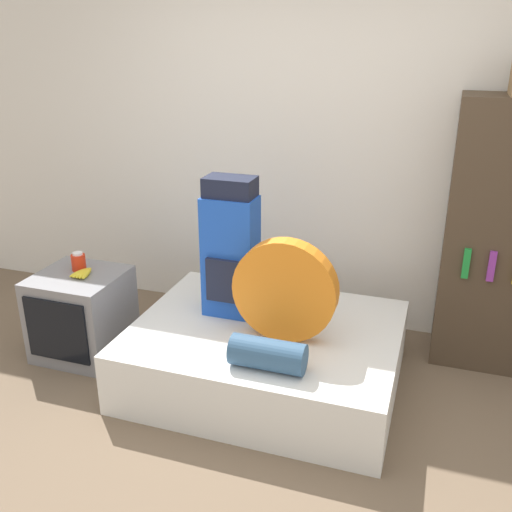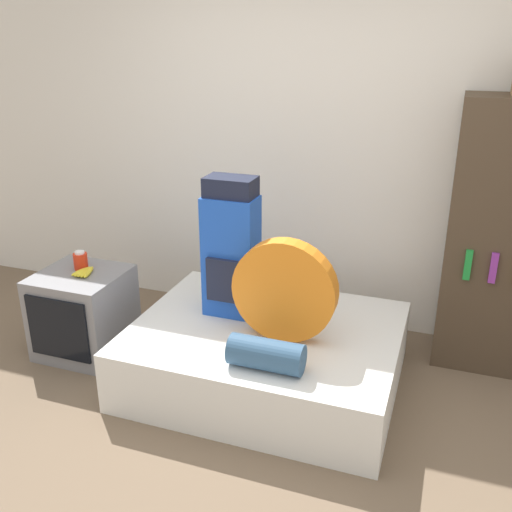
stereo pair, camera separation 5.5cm
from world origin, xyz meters
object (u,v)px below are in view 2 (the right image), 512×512
at_px(sleeping_roll, 266,354).
at_px(bookshelf, 508,239).
at_px(backpack, 231,250).
at_px(canister, 81,261).
at_px(television, 84,313).
at_px(tent_bag, 285,290).

height_order(sleeping_roll, bookshelf, bookshelf).
distance_m(backpack, canister, 1.05).
xyz_separation_m(sleeping_roll, television, (-1.41, 0.37, -0.18)).
bearing_deg(sleeping_roll, television, 165.37).
xyz_separation_m(sleeping_roll, canister, (-1.45, 0.44, 0.16)).
bearing_deg(canister, television, -66.49).
bearing_deg(tent_bag, backpack, 153.67).
height_order(sleeping_roll, television, television).
relative_size(sleeping_roll, television, 0.70).
distance_m(backpack, bookshelf, 1.70).
height_order(backpack, television, backpack).
bearing_deg(sleeping_roll, canister, 162.92).
height_order(tent_bag, canister, tent_bag).
xyz_separation_m(canister, bookshelf, (2.61, 0.71, 0.22)).
xyz_separation_m(television, bookshelf, (2.58, 0.79, 0.57)).
distance_m(tent_bag, television, 1.46).
xyz_separation_m(tent_bag, television, (-1.40, 0.02, -0.39)).
xyz_separation_m(tent_bag, canister, (-1.44, 0.10, -0.05)).
bearing_deg(television, canister, 113.51).
bearing_deg(tent_bag, canister, 176.05).
height_order(backpack, canister, backpack).
height_order(tent_bag, bookshelf, bookshelf).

